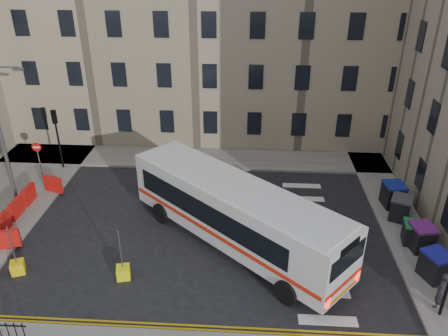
# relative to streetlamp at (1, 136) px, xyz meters

# --- Properties ---
(ground) EXTENTS (120.00, 120.00, 0.00)m
(ground) POSITION_rel_streetlamp_xyz_m (13.00, -2.00, -4.34)
(ground) COLOR black
(ground) RESTS_ON ground
(pavement_north) EXTENTS (36.00, 3.20, 0.15)m
(pavement_north) POSITION_rel_streetlamp_xyz_m (7.00, 6.60, -4.26)
(pavement_north) COLOR slate
(pavement_north) RESTS_ON ground
(pavement_east) EXTENTS (2.40, 26.00, 0.15)m
(pavement_east) POSITION_rel_streetlamp_xyz_m (22.00, 2.00, -4.26)
(pavement_east) COLOR slate
(pavement_east) RESTS_ON ground
(terrace_north) EXTENTS (38.30, 10.80, 17.20)m
(terrace_north) POSITION_rel_streetlamp_xyz_m (6.00, 13.50, 4.28)
(terrace_north) COLOR gray
(terrace_north) RESTS_ON ground
(traffic_light_nw) EXTENTS (0.28, 0.22, 4.10)m
(traffic_light_nw) POSITION_rel_streetlamp_xyz_m (1.00, 4.50, -1.47)
(traffic_light_nw) COLOR black
(traffic_light_nw) RESTS_ON pavement_west
(streetlamp) EXTENTS (0.50, 0.22, 8.14)m
(streetlamp) POSITION_rel_streetlamp_xyz_m (0.00, 0.00, 0.00)
(streetlamp) COLOR #595B5E
(streetlamp) RESTS_ON pavement_west
(no_entry_north) EXTENTS (0.60, 0.08, 3.00)m
(no_entry_north) POSITION_rel_streetlamp_xyz_m (0.50, 2.50, -2.26)
(no_entry_north) COLOR #595B5E
(no_entry_north) RESTS_ON pavement_west
(roadworks_barriers) EXTENTS (1.66, 6.26, 1.00)m
(roadworks_barriers) POSITION_rel_streetlamp_xyz_m (1.16, -1.50, -3.69)
(roadworks_barriers) COLOR red
(roadworks_barriers) RESTS_ON pavement_west
(bus) EXTENTS (11.21, 10.41, 3.40)m
(bus) POSITION_rel_streetlamp_xyz_m (12.96, -3.07, -2.37)
(bus) COLOR silver
(bus) RESTS_ON ground
(wheelie_bin_a) EXTENTS (1.45, 1.53, 1.34)m
(wheelie_bin_a) POSITION_rel_streetlamp_xyz_m (22.12, -5.22, -3.51)
(wheelie_bin_a) COLOR black
(wheelie_bin_a) RESTS_ON pavement_east
(wheelie_bin_b) EXTENTS (1.23, 1.36, 1.34)m
(wheelie_bin_b) POSITION_rel_streetlamp_xyz_m (22.20, -3.07, -3.51)
(wheelie_bin_b) COLOR black
(wheelie_bin_b) RESTS_ON pavement_east
(wheelie_bin_c) EXTENTS (1.07, 1.18, 1.15)m
(wheelie_bin_c) POSITION_rel_streetlamp_xyz_m (21.94, -2.59, -3.61)
(wheelie_bin_c) COLOR black
(wheelie_bin_c) RESTS_ON pavement_east
(wheelie_bin_d) EXTENTS (1.45, 1.53, 1.34)m
(wheelie_bin_d) POSITION_rel_streetlamp_xyz_m (21.97, -0.42, -3.51)
(wheelie_bin_d) COLOR black
(wheelie_bin_d) RESTS_ON pavement_east
(wheelie_bin_e) EXTENTS (1.25, 1.40, 1.41)m
(wheelie_bin_e) POSITION_rel_streetlamp_xyz_m (21.95, 0.95, -3.48)
(wheelie_bin_e) COLOR black
(wheelie_bin_e) RESTS_ON pavement_east
(pedestrian) EXTENTS (0.74, 0.73, 1.73)m
(pedestrian) POSITION_rel_streetlamp_xyz_m (21.64, -7.04, -3.32)
(pedestrian) COLOR black
(pedestrian) RESTS_ON pavement_east
(bollard_yellow) EXTENTS (0.79, 0.79, 0.60)m
(bollard_yellow) POSITION_rel_streetlamp_xyz_m (3.00, -5.93, -4.04)
(bollard_yellow) COLOR yellow
(bollard_yellow) RESTS_ON ground
(bollard_chevron) EXTENTS (0.73, 0.73, 0.60)m
(bollard_chevron) POSITION_rel_streetlamp_xyz_m (8.00, -5.96, -4.04)
(bollard_chevron) COLOR yellow
(bollard_chevron) RESTS_ON ground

